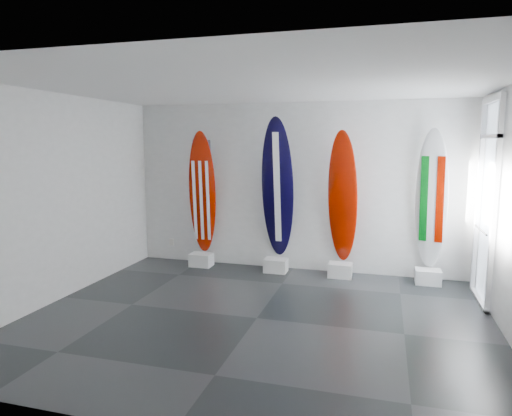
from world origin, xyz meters
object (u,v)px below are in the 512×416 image
(surfboard_swiss, at_px, (343,197))
(surfboard_navy, at_px, (278,189))
(surfboard_usa, at_px, (202,193))
(surfboard_italy, at_px, (432,199))

(surfboard_swiss, bearing_deg, surfboard_navy, -168.57)
(surfboard_navy, bearing_deg, surfboard_swiss, -0.35)
(surfboard_usa, relative_size, surfboard_swiss, 1.00)
(surfboard_navy, relative_size, surfboard_swiss, 1.11)
(surfboard_navy, bearing_deg, surfboard_usa, 179.65)
(surfboard_usa, distance_m, surfboard_italy, 3.99)
(surfboard_navy, distance_m, surfboard_swiss, 1.14)
(surfboard_usa, xyz_separation_m, surfboard_navy, (1.43, 0.00, 0.11))
(surfboard_navy, xyz_separation_m, surfboard_italy, (2.56, 0.00, -0.10))
(surfboard_italy, bearing_deg, surfboard_swiss, -161.82)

